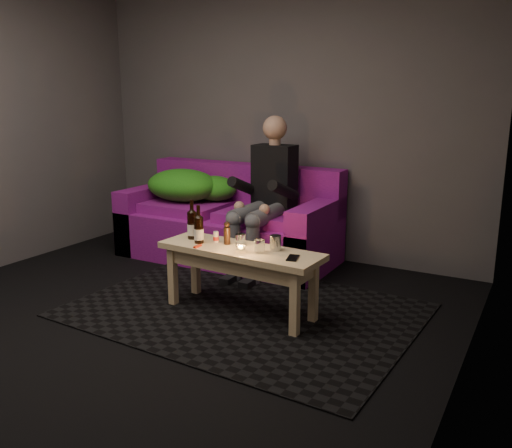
{
  "coord_description": "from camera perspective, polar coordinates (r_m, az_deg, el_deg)",
  "views": [
    {
      "loc": [
        2.35,
        -2.47,
        1.55
      ],
      "look_at": [
        0.21,
        1.37,
        0.49
      ],
      "focal_mm": 38.0,
      "sensor_mm": 36.0,
      "label": 1
    }
  ],
  "objects": [
    {
      "name": "pepper_mill",
      "position": [
        3.89,
        -3.08,
        -1.24
      ],
      "size": [
        0.06,
        0.06,
        0.13
      ],
      "primitive_type": "cylinder",
      "rotation": [
        0.0,
        0.0,
        0.27
      ],
      "color": "black",
      "rests_on": "coffee_table"
    },
    {
      "name": "steel_cup",
      "position": [
        3.74,
        2.04,
        -1.99
      ],
      "size": [
        0.1,
        0.1,
        0.11
      ],
      "primitive_type": "cylinder",
      "rotation": [
        0.0,
        0.0,
        0.36
      ],
      "color": "#AEB0B5",
      "rests_on": "coffee_table"
    },
    {
      "name": "tealight",
      "position": [
        3.69,
        -1.62,
        -2.63
      ],
      "size": [
        0.07,
        0.07,
        0.05
      ],
      "color": "white",
      "rests_on": "coffee_table"
    },
    {
      "name": "red_lighter",
      "position": [
        3.85,
        -6.18,
        -2.34
      ],
      "size": [
        0.02,
        0.08,
        0.01
      ],
      "primitive_type": "cube",
      "rotation": [
        0.0,
        0.0,
        0.01
      ],
      "color": "red",
      "rests_on": "coffee_table"
    },
    {
      "name": "green_blanket",
      "position": [
        5.37,
        -7.08,
        3.98
      ],
      "size": [
        0.9,
        0.61,
        0.31
      ],
      "color": "#1D8718",
      "rests_on": "sofa"
    },
    {
      "name": "room",
      "position": [
        3.76,
        -9.92,
        14.86
      ],
      "size": [
        4.5,
        4.5,
        4.5
      ],
      "color": "silver",
      "rests_on": "ground"
    },
    {
      "name": "floor",
      "position": [
        3.74,
        -13.46,
        -11.26
      ],
      "size": [
        4.5,
        4.5,
        0.0
      ],
      "primitive_type": "plane",
      "color": "black",
      "rests_on": "ground"
    },
    {
      "name": "rug",
      "position": [
        4.01,
        -1.27,
        -9.03
      ],
      "size": [
        2.49,
        1.87,
        0.01
      ],
      "primitive_type": "cube",
      "rotation": [
        0.0,
        0.0,
        -0.05
      ],
      "color": "black",
      "rests_on": "floor"
    },
    {
      "name": "beer_bottle_a",
      "position": [
        4.05,
        -6.73,
        -0.04
      ],
      "size": [
        0.07,
        0.07,
        0.29
      ],
      "color": "black",
      "rests_on": "coffee_table"
    },
    {
      "name": "tumbler_back",
      "position": [
        3.85,
        -1.64,
        -1.69
      ],
      "size": [
        0.08,
        0.08,
        0.09
      ],
      "primitive_type": "cylinder",
      "rotation": [
        0.0,
        0.0,
        -0.19
      ],
      "color": "white",
      "rests_on": "coffee_table"
    },
    {
      "name": "coffee_table",
      "position": [
        3.83,
        -1.68,
        -3.79
      ],
      "size": [
        1.22,
        0.44,
        0.49
      ],
      "rotation": [
        0.0,
        0.0,
        -0.05
      ],
      "color": "#EAC389",
      "rests_on": "rug"
    },
    {
      "name": "smartphone",
      "position": [
        3.57,
        3.9,
        -3.58
      ],
      "size": [
        0.1,
        0.15,
        0.01
      ],
      "primitive_type": "cube",
      "rotation": [
        0.0,
        0.0,
        0.25
      ],
      "color": "black",
      "rests_on": "coffee_table"
    },
    {
      "name": "sofa",
      "position": [
        5.19,
        -2.73,
        -0.13
      ],
      "size": [
        2.04,
        0.92,
        0.88
      ],
      "color": "#74107A",
      "rests_on": "floor"
    },
    {
      "name": "person",
      "position": [
        4.74,
        1.03,
        3.34
      ],
      "size": [
        0.37,
        0.84,
        1.36
      ],
      "color": "black",
      "rests_on": "sofa"
    },
    {
      "name": "beer_bottle_b",
      "position": [
        3.93,
        -6.04,
        -0.54
      ],
      "size": [
        0.07,
        0.07,
        0.28
      ],
      "color": "black",
      "rests_on": "coffee_table"
    },
    {
      "name": "tumbler_front",
      "position": [
        3.68,
        0.39,
        -2.36
      ],
      "size": [
        0.1,
        0.1,
        0.09
      ],
      "primitive_type": "cylinder",
      "rotation": [
        0.0,
        0.0,
        0.43
      ],
      "color": "white",
      "rests_on": "coffee_table"
    },
    {
      "name": "salt_shaker",
      "position": [
        3.95,
        -4.24,
        -1.35
      ],
      "size": [
        0.04,
        0.04,
        0.08
      ],
      "primitive_type": "cylinder",
      "rotation": [
        0.0,
        0.0,
        0.06
      ],
      "color": "silver",
      "rests_on": "coffee_table"
    }
  ]
}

